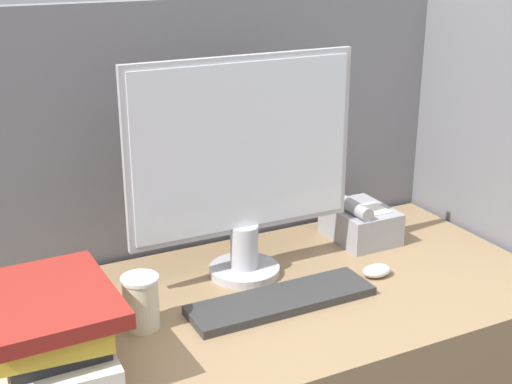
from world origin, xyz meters
The scene contains 8 objects.
cubicle_panel_rear centered at (0.00, 0.70, 0.71)m, with size 1.81×0.04×1.41m.
cubicle_panel_right centered at (0.74, 0.36, 0.71)m, with size 0.04×0.73×1.41m.
monitor centered at (0.03, 0.46, 1.05)m, with size 0.57×0.17×0.53m.
keyboard centered at (0.04, 0.28, 0.78)m, with size 0.43×0.12×0.02m.
mouse centered at (0.31, 0.30, 0.79)m, with size 0.08×0.05×0.03m.
coffee_cup centered at (-0.27, 0.33, 0.83)m, with size 0.08×0.08×0.12m.
book_stack centered at (-0.48, 0.23, 0.86)m, with size 0.25×0.32×0.17m.
desk_telephone centered at (0.40, 0.51, 0.82)m, with size 0.15×0.19×0.13m.
Camera 1 is at (-0.66, -0.96, 1.56)m, focal length 50.00 mm.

